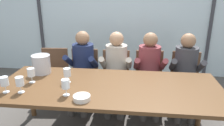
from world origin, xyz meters
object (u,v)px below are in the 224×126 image
at_px(person_beige_jumper, 116,67).
at_px(chair_left_of_center, 84,73).
at_px(chair_near_curtain, 55,72).
at_px(person_navy_polo, 82,66).
at_px(chair_near_window_right, 185,76).
at_px(wine_glass_center_pour, 20,82).
at_px(wine_glass_by_left_taster, 67,73).
at_px(wine_glass_near_bucket, 31,73).
at_px(chair_center, 115,74).
at_px(person_maroon_top, 149,68).
at_px(dining_table, 109,91).
at_px(ice_bucket_primary, 41,64).
at_px(wine_glass_by_right_taster, 66,85).
at_px(chair_right_of_center, 149,75).
at_px(wine_glass_spare_empty, 4,82).
at_px(person_charcoal_jacket, 186,70).
at_px(tasting_bowl, 82,98).

bearing_deg(person_beige_jumper, chair_left_of_center, 163.84).
height_order(chair_near_curtain, person_navy_polo, person_navy_polo).
distance_m(chair_near_window_right, person_beige_jumper, 1.08).
height_order(person_beige_jumper, wine_glass_center_pour, person_beige_jumper).
height_order(person_beige_jumper, wine_glass_by_left_taster, person_beige_jumper).
bearing_deg(wine_glass_near_bucket, chair_center, 45.81).
height_order(chair_center, chair_near_window_right, same).
distance_m(person_maroon_top, wine_glass_center_pour, 1.76).
height_order(chair_left_of_center, chair_near_window_right, same).
xyz_separation_m(dining_table, wine_glass_center_pour, (-0.90, -0.27, 0.18)).
bearing_deg(chair_center, ice_bucket_primary, -145.11).
relative_size(chair_left_of_center, wine_glass_by_right_taster, 4.94).
xyz_separation_m(chair_right_of_center, wine_glass_near_bucket, (-1.41, -0.95, 0.35)).
bearing_deg(wine_glass_center_pour, person_navy_polo, 69.29).
relative_size(chair_near_curtain, chair_near_window_right, 1.00).
xyz_separation_m(wine_glass_by_left_taster, wine_glass_spare_empty, (-0.57, -0.32, 0.00)).
bearing_deg(chair_near_curtain, person_beige_jumper, -12.62).
distance_m(chair_near_window_right, wine_glass_center_pour, 2.33).
relative_size(chair_right_of_center, chair_near_window_right, 1.00).
bearing_deg(chair_near_curtain, chair_center, -5.73).
bearing_deg(chair_near_curtain, chair_near_window_right, -4.24).
relative_size(dining_table, person_maroon_top, 2.15).
bearing_deg(wine_glass_by_left_taster, wine_glass_center_pour, -143.71).
bearing_deg(chair_right_of_center, person_charcoal_jacket, -18.58).
height_order(dining_table, wine_glass_by_left_taster, wine_glass_by_left_taster).
xyz_separation_m(person_beige_jumper, person_maroon_top, (0.49, 0.00, 0.00)).
bearing_deg(chair_center, person_charcoal_jacket, -6.59).
bearing_deg(wine_glass_by_left_taster, chair_near_curtain, 120.18).
relative_size(chair_right_of_center, wine_glass_by_right_taster, 4.94).
height_order(person_maroon_top, wine_glass_center_pour, person_maroon_top).
distance_m(dining_table, chair_near_curtain, 1.37).
bearing_deg(tasting_bowl, chair_left_of_center, 102.79).
bearing_deg(person_beige_jumper, wine_glass_center_pour, -131.68).
bearing_deg(wine_glass_by_left_taster, wine_glass_spare_empty, -151.04).
distance_m(chair_left_of_center, wine_glass_spare_empty, 1.37).
distance_m(tasting_bowl, wine_glass_near_bucket, 0.77).
xyz_separation_m(chair_left_of_center, ice_bucket_primary, (-0.39, -0.64, 0.36)).
xyz_separation_m(person_beige_jumper, wine_glass_center_pour, (-0.91, -1.05, 0.18)).
height_order(chair_near_window_right, person_charcoal_jacket, person_charcoal_jacket).
height_order(chair_near_window_right, wine_glass_center_pour, wine_glass_center_pour).
bearing_deg(wine_glass_center_pour, ice_bucket_primary, 90.73).
distance_m(chair_left_of_center, wine_glass_center_pour, 1.30).
relative_size(chair_left_of_center, chair_center, 1.00).
xyz_separation_m(person_maroon_top, wine_glass_by_right_taster, (-0.90, -1.06, 0.18)).
bearing_deg(ice_bucket_primary, wine_glass_spare_empty, -105.12).
relative_size(person_navy_polo, wine_glass_by_left_taster, 6.78).
distance_m(tasting_bowl, wine_glass_by_left_taster, 0.49).
relative_size(chair_center, person_charcoal_jacket, 0.73).
bearing_deg(wine_glass_spare_empty, wine_glass_by_right_taster, 0.52).
bearing_deg(wine_glass_by_right_taster, person_navy_polo, 95.21).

